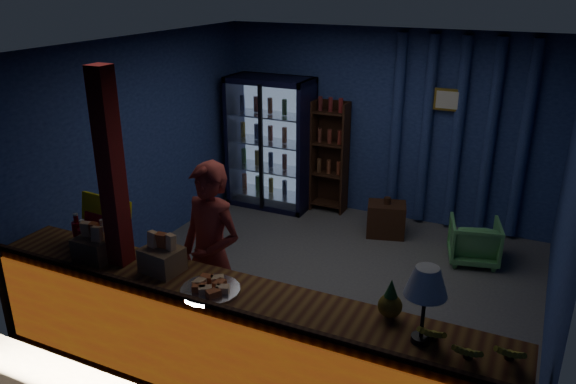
# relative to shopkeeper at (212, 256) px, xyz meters

# --- Properties ---
(ground) EXTENTS (4.60, 4.60, 0.00)m
(ground) POSITION_rel_shopkeeper_xyz_m (0.51, 1.36, -0.87)
(ground) COLOR #515154
(ground) RESTS_ON ground
(room_walls) EXTENTS (4.60, 4.60, 4.60)m
(room_walls) POSITION_rel_shopkeeper_xyz_m (0.51, 1.36, 0.70)
(room_walls) COLOR navy
(room_walls) RESTS_ON ground
(counter) EXTENTS (4.40, 0.57, 0.99)m
(counter) POSITION_rel_shopkeeper_xyz_m (0.51, -0.55, -0.40)
(counter) COLOR brown
(counter) RESTS_ON ground
(support_post) EXTENTS (0.16, 0.16, 2.60)m
(support_post) POSITION_rel_shopkeeper_xyz_m (-0.54, -0.54, 0.43)
(support_post) COLOR maroon
(support_post) RESTS_ON ground
(beverage_cooler) EXTENTS (1.20, 0.62, 1.90)m
(beverage_cooler) POSITION_rel_shopkeeper_xyz_m (-1.04, 3.28, 0.06)
(beverage_cooler) COLOR black
(beverage_cooler) RESTS_ON ground
(bottle_shelf) EXTENTS (0.50, 0.28, 1.60)m
(bottle_shelf) POSITION_rel_shopkeeper_xyz_m (-0.19, 3.42, -0.08)
(bottle_shelf) COLOR #382011
(bottle_shelf) RESTS_ON ground
(curtain_folds) EXTENTS (1.74, 0.14, 2.50)m
(curtain_folds) POSITION_rel_shopkeeper_xyz_m (1.51, 3.50, 0.43)
(curtain_folds) COLOR navy
(curtain_folds) RESTS_ON room_walls
(framed_picture) EXTENTS (0.36, 0.04, 0.28)m
(framed_picture) POSITION_rel_shopkeeper_xyz_m (1.36, 3.46, 0.88)
(framed_picture) COLOR gold
(framed_picture) RESTS_ON room_walls
(shopkeeper) EXTENTS (0.69, 0.51, 1.74)m
(shopkeeper) POSITION_rel_shopkeeper_xyz_m (0.00, 0.00, 0.00)
(shopkeeper) COLOR maroon
(shopkeeper) RESTS_ON ground
(green_chair) EXTENTS (0.68, 0.70, 0.53)m
(green_chair) POSITION_rel_shopkeeper_xyz_m (1.96, 2.64, -0.61)
(green_chair) COLOR #52A459
(green_chair) RESTS_ON ground
(side_table) EXTENTS (0.57, 0.47, 0.53)m
(side_table) POSITION_rel_shopkeeper_xyz_m (0.81, 2.90, -0.65)
(side_table) COLOR #382011
(side_table) RESTS_ON ground
(yellow_sign) EXTENTS (0.57, 0.14, 0.45)m
(yellow_sign) POSITION_rel_shopkeeper_xyz_m (-0.88, -0.33, 0.30)
(yellow_sign) COLOR #FFF50D
(yellow_sign) RESTS_ON counter
(soda_bottles) EXTENTS (0.39, 0.17, 0.29)m
(soda_bottles) POSITION_rel_shopkeeper_xyz_m (-0.98, -0.46, 0.20)
(soda_bottles) COLOR #B90C18
(soda_bottles) RESTS_ON counter
(snack_box_left) EXTENTS (0.31, 0.26, 0.33)m
(snack_box_left) POSITION_rel_shopkeeper_xyz_m (-0.78, -0.59, 0.19)
(snack_box_left) COLOR olive
(snack_box_left) RESTS_ON counter
(snack_box_centre) EXTENTS (0.34, 0.30, 0.33)m
(snack_box_centre) POSITION_rel_shopkeeper_xyz_m (-0.13, -0.51, 0.20)
(snack_box_centre) COLOR olive
(snack_box_centre) RESTS_ON counter
(pastry_tray) EXTENTS (0.47, 0.47, 0.08)m
(pastry_tray) POSITION_rel_shopkeeper_xyz_m (0.39, -0.62, 0.10)
(pastry_tray) COLOR silver
(pastry_tray) RESTS_ON counter
(banana_bunches) EXTENTS (0.69, 0.28, 0.15)m
(banana_bunches) POSITION_rel_shopkeeper_xyz_m (2.30, -0.57, 0.15)
(banana_bunches) COLOR gold
(banana_bunches) RESTS_ON counter
(table_lamp) EXTENTS (0.28, 0.28, 0.56)m
(table_lamp) POSITION_rel_shopkeeper_xyz_m (2.00, -0.56, 0.51)
(table_lamp) COLOR black
(table_lamp) RESTS_ON counter
(pineapple) EXTENTS (0.17, 0.17, 0.30)m
(pineapple) POSITION_rel_shopkeeper_xyz_m (1.73, -0.38, 0.20)
(pineapple) COLOR olive
(pineapple) RESTS_ON counter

